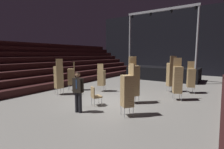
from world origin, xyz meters
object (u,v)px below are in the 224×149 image
(man_with_tie, at_px, (78,89))
(loose_chair_near_man, at_px, (95,95))
(chair_stack_mid_centre, at_px, (71,76))
(chair_stack_front_left, at_px, (134,80))
(stage_riser, at_px, (162,72))
(chair_stack_mid_left, at_px, (101,77))
(chair_stack_front_right, at_px, (171,74))
(chair_stack_mid_right, at_px, (127,90))
(chair_stack_rear_right, at_px, (178,79))
(chair_stack_rear_centre, at_px, (191,77))
(chair_stack_rear_left, at_px, (59,77))

(man_with_tie, relative_size, loose_chair_near_man, 1.89)
(chair_stack_mid_centre, relative_size, loose_chair_near_man, 2.08)
(chair_stack_front_left, distance_m, loose_chair_near_man, 2.09)
(stage_riser, bearing_deg, chair_stack_mid_left, -103.13)
(man_with_tie, bearing_deg, chair_stack_front_left, -127.57)
(stage_riser, xyz_separation_m, chair_stack_front_right, (2.15, -5.21, 0.48))
(chair_stack_mid_right, bearing_deg, loose_chair_near_man, 28.87)
(chair_stack_mid_right, bearing_deg, chair_stack_rear_right, -69.63)
(chair_stack_mid_left, distance_m, chair_stack_mid_right, 4.69)
(chair_stack_mid_right, relative_size, chair_stack_rear_right, 0.93)
(chair_stack_mid_centre, height_order, chair_stack_rear_centre, chair_stack_rear_centre)
(man_with_tie, distance_m, chair_stack_mid_centre, 4.62)
(stage_riser, xyz_separation_m, loose_chair_near_man, (-0.11, -10.30, -0.18))
(chair_stack_front_right, height_order, chair_stack_rear_centre, chair_stack_front_right)
(chair_stack_front_right, bearing_deg, loose_chair_near_man, -156.06)
(chair_stack_mid_left, bearing_deg, man_with_tie, -82.85)
(stage_riser, relative_size, chair_stack_rear_centre, 3.25)
(chair_stack_mid_right, height_order, chair_stack_mid_centre, chair_stack_mid_right)
(chair_stack_rear_left, height_order, loose_chair_near_man, chair_stack_rear_left)
(chair_stack_front_right, xyz_separation_m, chair_stack_rear_left, (-5.59, -4.59, -0.08))
(chair_stack_rear_centre, relative_size, loose_chair_near_man, 2.17)
(man_with_tie, distance_m, chair_stack_mid_right, 2.10)
(chair_stack_mid_left, height_order, loose_chair_near_man, chair_stack_mid_left)
(chair_stack_front_left, xyz_separation_m, chair_stack_front_right, (0.90, 3.65, 0.00))
(chair_stack_mid_right, relative_size, chair_stack_rear_left, 0.96)
(chair_stack_front_right, xyz_separation_m, chair_stack_mid_centre, (-5.83, -3.32, -0.21))
(stage_riser, height_order, chair_stack_front_right, stage_riser)
(man_with_tie, bearing_deg, chair_stack_mid_right, -166.73)
(chair_stack_front_right, xyz_separation_m, chair_stack_mid_left, (-3.93, -2.41, -0.25))
(chair_stack_front_left, height_order, chair_stack_mid_left, chair_stack_front_left)
(chair_stack_mid_right, distance_m, chair_stack_rear_left, 5.33)
(chair_stack_rear_right, bearing_deg, chair_stack_rear_centre, -123.59)
(chair_stack_rear_left, bearing_deg, chair_stack_front_right, -35.83)
(chair_stack_front_left, distance_m, chair_stack_front_right, 3.76)
(stage_riser, xyz_separation_m, chair_stack_rear_right, (2.97, -7.06, 0.43))
(stage_riser, relative_size, chair_stack_rear_right, 2.89)
(loose_chair_near_man, bearing_deg, chair_stack_rear_left, -160.11)
(chair_stack_rear_left, distance_m, loose_chair_near_man, 3.41)
(chair_stack_mid_centre, bearing_deg, chair_stack_rear_right, -118.17)
(stage_riser, bearing_deg, chair_stack_mid_right, -80.20)
(man_with_tie, bearing_deg, chair_stack_rear_right, -134.91)
(chair_stack_mid_left, bearing_deg, chair_stack_rear_centre, 11.78)
(man_with_tie, xyz_separation_m, loose_chair_near_man, (-0.01, 1.14, -0.48))
(chair_stack_rear_left, xyz_separation_m, loose_chair_near_man, (3.33, -0.50, -0.58))
(chair_stack_mid_centre, xyz_separation_m, chair_stack_rear_centre, (7.00, 3.66, 0.04))
(chair_stack_front_left, bearing_deg, chair_stack_rear_centre, -170.37)
(chair_stack_rear_right, height_order, chair_stack_rear_centre, chair_stack_rear_right)
(stage_riser, distance_m, chair_stack_mid_left, 7.83)
(stage_riser, relative_size, chair_stack_front_right, 2.78)
(man_with_tie, xyz_separation_m, chair_stack_front_left, (1.35, 2.58, 0.18))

